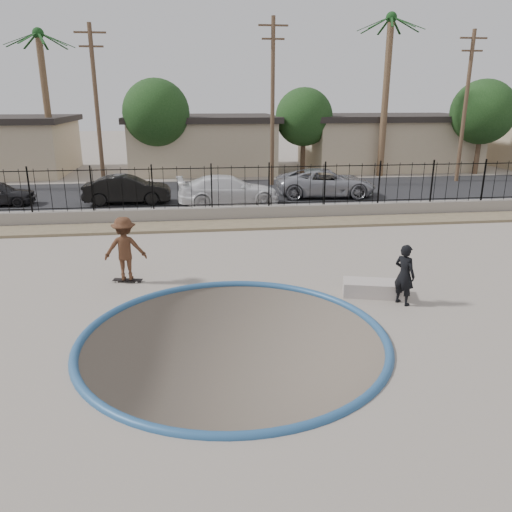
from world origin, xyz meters
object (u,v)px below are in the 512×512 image
object	(u,v)px
skateboard	(128,280)
car_d	(326,183)
videographer	(404,275)
concrete_ledge	(373,288)
car_c	(228,190)
car_b	(127,189)
skater	(125,252)

from	to	relation	value
skateboard	car_d	world-z (taller)	car_d
videographer	concrete_ledge	xyz separation A→B (m)	(-0.57, 0.66, -0.61)
concrete_ledge	car_c	bearing A→B (deg)	103.97
concrete_ledge	car_b	world-z (taller)	car_b
skateboard	videographer	size ratio (longest dim) A/B	0.54
videographer	car_b	world-z (taller)	videographer
car_c	car_b	bearing A→B (deg)	73.45
concrete_ledge	car_d	xyz separation A→B (m)	(2.31, 13.89, 0.57)
car_b	car_c	distance (m)	5.13
concrete_ledge	car_b	distance (m)	15.60
car_c	videographer	bearing A→B (deg)	-169.29
skater	concrete_ledge	bearing A→B (deg)	163.88
videographer	skateboard	bearing A→B (deg)	39.35
skater	car_c	bearing A→B (deg)	-110.34
skateboard	car_b	size ratio (longest dim) A/B	0.21
skateboard	videographer	world-z (taller)	videographer
skateboard	car_b	xyz separation A→B (m)	(-1.29, 11.44, 0.68)
skater	videographer	world-z (taller)	skater
skater	concrete_ledge	xyz separation A→B (m)	(6.80, -1.89, -0.73)
skateboard	car_b	bearing A→B (deg)	107.96
skater	videographer	size ratio (longest dim) A/B	1.14
videographer	car_d	world-z (taller)	videographer
skateboard	videographer	xyz separation A→B (m)	(7.37, -2.56, 0.75)
videographer	car_c	distance (m)	13.46
videographer	car_b	bearing A→B (deg)	0.23
concrete_ledge	car_b	xyz separation A→B (m)	(-8.09, 13.33, 0.54)
skateboard	car_c	size ratio (longest dim) A/B	0.18
skater	car_c	world-z (taller)	skater
car_d	videographer	bearing A→B (deg)	176.71
videographer	concrete_ledge	size ratio (longest dim) A/B	1.01
skater	videographer	xyz separation A→B (m)	(7.37, -2.56, -0.12)
skater	car_d	bearing A→B (deg)	-127.76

